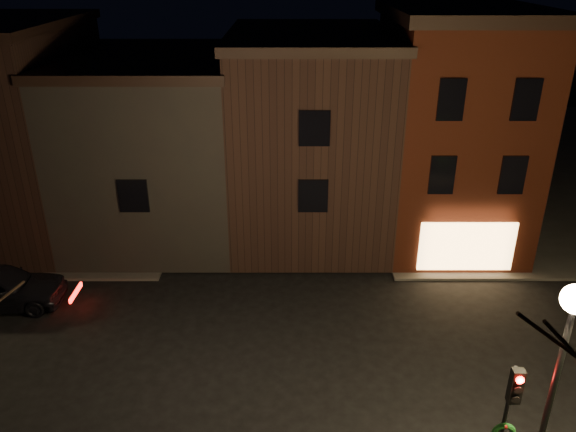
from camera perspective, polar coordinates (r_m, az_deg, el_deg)
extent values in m
plane|color=black|center=(19.80, -1.46, -14.19)|extent=(120.00, 120.00, 0.00)
cube|color=#45170C|center=(27.01, 16.31, 8.03)|extent=(6.00, 8.00, 10.00)
cube|color=black|center=(26.08, 17.74, 19.12)|extent=(6.50, 8.50, 0.50)
cube|color=#FCC071|center=(24.75, 17.69, -2.97)|extent=(4.00, 0.12, 2.20)
cube|color=black|center=(27.07, 2.16, 7.94)|extent=(7.00, 10.00, 9.00)
cube|color=black|center=(26.10, 2.33, 17.87)|extent=(7.30, 10.30, 0.40)
cube|color=black|center=(27.90, -13.01, 6.76)|extent=(7.50, 10.00, 8.00)
cube|color=black|center=(26.95, -13.89, 15.27)|extent=(7.80, 10.30, 0.40)
cube|color=black|center=(30.16, -26.82, 7.56)|extent=(7.00, 10.00, 9.50)
cylinder|color=black|center=(14.42, 24.66, -18.34)|extent=(0.14, 0.14, 6.00)
sphere|color=#FFD18C|center=(12.60, 27.22, -7.52)|extent=(0.60, 0.60, 0.60)
cube|color=black|center=(14.09, 22.13, -15.71)|extent=(0.28, 0.22, 0.90)
cylinder|color=#FF0C07|center=(13.84, 22.50, -15.13)|extent=(0.18, 0.06, 0.18)
cylinder|color=black|center=(14.01, 22.31, -16.02)|extent=(0.18, 0.06, 0.18)
cylinder|color=black|center=(14.19, 22.12, -16.88)|extent=(0.18, 0.06, 0.18)
sphere|color=#990C0C|center=(14.97, 21.21, -19.31)|extent=(0.12, 0.12, 0.12)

